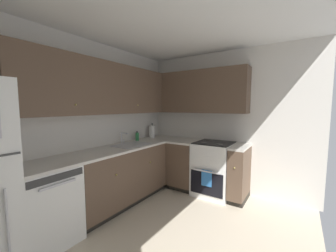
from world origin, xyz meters
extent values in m
cube|color=beige|center=(0.00, 0.00, -0.01)|extent=(3.71, 2.90, 0.02)
cube|color=silver|center=(0.00, 1.48, 1.24)|extent=(3.81, 0.05, 2.48)
cube|color=silver|center=(1.88, 0.00, 1.24)|extent=(0.05, 3.00, 2.48)
cube|color=white|center=(0.00, 0.00, 2.51)|extent=(3.81, 3.00, 0.05)
cylinder|color=silver|center=(-1.15, 0.73, 0.57)|extent=(0.02, 0.02, 0.63)
cube|color=white|center=(-0.68, 1.15, 0.43)|extent=(0.60, 0.60, 0.87)
cube|color=#333333|center=(-0.68, 0.85, 0.82)|extent=(0.55, 0.01, 0.07)
cube|color=silver|center=(-0.68, 0.83, 0.75)|extent=(0.36, 0.02, 0.02)
cube|color=brown|center=(0.44, 1.15, 0.48)|extent=(1.63, 0.60, 0.78)
cube|color=black|center=(0.44, 1.18, 0.04)|extent=(1.63, 0.54, 0.09)
sphere|color=tan|center=(0.08, 0.84, 0.62)|extent=(0.02, 0.02, 0.02)
sphere|color=tan|center=(0.80, 0.84, 0.62)|extent=(0.02, 0.02, 0.02)
cube|color=beige|center=(0.43, 1.15, 0.88)|extent=(2.84, 0.60, 0.03)
cube|color=brown|center=(1.55, 0.61, 0.48)|extent=(0.60, 0.47, 0.78)
cube|color=black|center=(1.58, 0.61, 0.04)|extent=(0.54, 0.47, 0.09)
cube|color=brown|center=(1.55, -0.38, 0.48)|extent=(0.60, 0.23, 0.78)
cube|color=black|center=(1.58, -0.38, 0.04)|extent=(0.54, 0.23, 0.09)
sphere|color=tan|center=(1.24, -0.38, 0.62)|extent=(0.02, 0.02, 0.02)
cube|color=beige|center=(1.55, 0.61, 0.88)|extent=(0.60, 0.47, 0.03)
cube|color=beige|center=(1.55, -0.38, 0.88)|extent=(0.60, 0.23, 0.03)
cube|color=white|center=(1.57, 0.06, 0.45)|extent=(0.64, 0.62, 0.90)
cube|color=black|center=(1.25, 0.06, 0.29)|extent=(0.02, 0.55, 0.38)
cube|color=silver|center=(1.23, 0.06, 0.50)|extent=(0.02, 0.43, 0.02)
cube|color=black|center=(1.57, 0.06, 0.91)|extent=(0.59, 0.60, 0.01)
cube|color=white|center=(1.88, 0.06, 0.98)|extent=(0.03, 0.60, 0.15)
cylinder|color=#4C4C4C|center=(1.43, -0.08, 0.92)|extent=(0.11, 0.11, 0.01)
cylinder|color=#4C4C4C|center=(1.43, 0.19, 0.92)|extent=(0.11, 0.11, 0.01)
cylinder|color=#4C4C4C|center=(1.71, -0.08, 0.92)|extent=(0.11, 0.11, 0.01)
cylinder|color=#4C4C4C|center=(1.71, 0.19, 0.92)|extent=(0.11, 0.11, 0.01)
cube|color=#2D6BB2|center=(1.22, 0.05, 0.39)|extent=(0.02, 0.17, 0.26)
cube|color=brown|center=(0.27, 1.29, 1.79)|extent=(2.52, 0.32, 0.75)
sphere|color=tan|center=(-0.28, 1.12, 1.54)|extent=(0.02, 0.02, 0.02)
sphere|color=tan|center=(0.83, 1.12, 1.54)|extent=(0.02, 0.02, 0.02)
cube|color=brown|center=(1.69, 0.50, 1.79)|extent=(0.32, 1.90, 0.75)
cube|color=#B7B7BC|center=(0.67, 1.12, 0.90)|extent=(0.58, 0.40, 0.01)
cube|color=gray|center=(0.67, 1.12, 0.86)|extent=(0.53, 0.36, 0.09)
cube|color=#99999E|center=(0.67, 1.12, 0.87)|extent=(0.02, 0.35, 0.06)
cylinder|color=silver|center=(0.67, 1.35, 0.99)|extent=(0.02, 0.02, 0.19)
cylinder|color=silver|center=(0.67, 1.28, 1.08)|extent=(0.02, 0.15, 0.02)
cylinder|color=silver|center=(0.72, 1.35, 0.93)|extent=(0.02, 0.02, 0.06)
cylinder|color=#338C4C|center=(1.03, 1.33, 0.97)|extent=(0.06, 0.06, 0.14)
cylinder|color=#262626|center=(1.03, 1.33, 1.06)|extent=(0.03, 0.03, 0.03)
cylinder|color=white|center=(1.46, 1.31, 1.02)|extent=(0.11, 0.11, 0.24)
cylinder|color=#3F3F3F|center=(1.46, 1.31, 1.04)|extent=(0.02, 0.02, 0.30)
camera|label=1|loc=(-1.70, -1.15, 1.52)|focal=21.54mm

